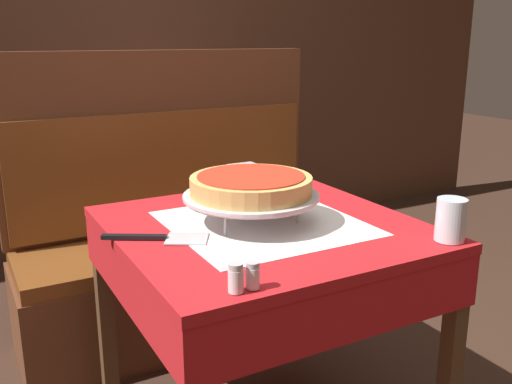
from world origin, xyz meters
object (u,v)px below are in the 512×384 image
at_px(pizza_pan_stand, 251,197).
at_px(salt_shaker, 236,278).
at_px(deep_dish_pizza, 251,185).
at_px(pizza_server, 160,238).
at_px(condiment_caddy, 180,132).
at_px(napkin_holder, 242,176).
at_px(dining_table_rear, 171,158).
at_px(dining_table_front, 264,256).
at_px(pepper_shaker, 253,275).
at_px(booth_bench, 180,255).
at_px(water_glass_near, 451,220).

height_order(pizza_pan_stand, salt_shaker, pizza_pan_stand).
relative_size(deep_dish_pizza, pizza_server, 1.28).
bearing_deg(deep_dish_pizza, condiment_caddy, 76.98).
height_order(pizza_server, napkin_holder, napkin_holder).
relative_size(dining_table_rear, salt_shaker, 11.12).
relative_size(salt_shaker, napkin_holder, 0.66).
xyz_separation_m(dining_table_front, salt_shaker, (-0.28, -0.38, 0.14)).
height_order(dining_table_front, deep_dish_pizza, deep_dish_pizza).
distance_m(dining_table_front, condiment_caddy, 1.47).
xyz_separation_m(salt_shaker, pepper_shaker, (0.04, -0.00, -0.00)).
bearing_deg(salt_shaker, pepper_shaker, -0.00).
xyz_separation_m(booth_bench, condiment_caddy, (0.27, 0.64, 0.43)).
xyz_separation_m(dining_table_front, booth_bench, (0.03, 0.79, -0.28)).
relative_size(dining_table_rear, pepper_shaker, 12.08).
bearing_deg(deep_dish_pizza, water_glass_near, -44.39).
distance_m(water_glass_near, pepper_shaker, 0.61).
distance_m(deep_dish_pizza, water_glass_near, 0.56).
relative_size(dining_table_rear, pizza_pan_stand, 1.84).
distance_m(booth_bench, pizza_server, 0.94).
xyz_separation_m(booth_bench, pizza_pan_stand, (-0.06, -0.77, 0.46)).
bearing_deg(salt_shaker, dining_table_front, 53.26).
height_order(pizza_server, pepper_shaker, pepper_shaker).
xyz_separation_m(deep_dish_pizza, condiment_caddy, (0.33, 1.41, -0.08)).
relative_size(pepper_shaker, napkin_holder, 0.61).
bearing_deg(condiment_caddy, water_glass_near, -87.72).
relative_size(dining_table_rear, water_glass_near, 6.32).
bearing_deg(dining_table_front, condiment_caddy, 78.37).
relative_size(booth_bench, condiment_caddy, 9.34).
distance_m(water_glass_near, napkin_holder, 0.79).
xyz_separation_m(dining_table_front, pizza_pan_stand, (-0.03, 0.02, 0.18)).
height_order(deep_dish_pizza, pizza_server, deep_dish_pizza).
relative_size(pizza_server, pepper_shaker, 4.59).
height_order(dining_table_front, salt_shaker, salt_shaker).
bearing_deg(booth_bench, salt_shaker, -104.97).
xyz_separation_m(dining_table_front, deep_dish_pizza, (-0.03, 0.02, 0.22)).
bearing_deg(water_glass_near, salt_shaker, -178.93).
height_order(dining_table_front, condiment_caddy, condiment_caddy).
distance_m(deep_dish_pizza, condiment_caddy, 1.45).
bearing_deg(dining_table_front, pepper_shaker, -122.56).
height_order(dining_table_rear, booth_bench, booth_bench).
bearing_deg(water_glass_near, condiment_caddy, 92.28).
bearing_deg(pizza_server, booth_bench, 66.14).
height_order(booth_bench, napkin_holder, booth_bench).
bearing_deg(napkin_holder, pizza_server, -139.99).
distance_m(dining_table_rear, pizza_pan_stand, 1.55).
distance_m(dining_table_front, pepper_shaker, 0.47).
relative_size(pizza_pan_stand, water_glass_near, 3.44).
bearing_deg(water_glass_near, booth_bench, 106.16).
bearing_deg(dining_table_rear, pizza_server, -111.31).
bearing_deg(pizza_server, deep_dish_pizza, 1.64).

